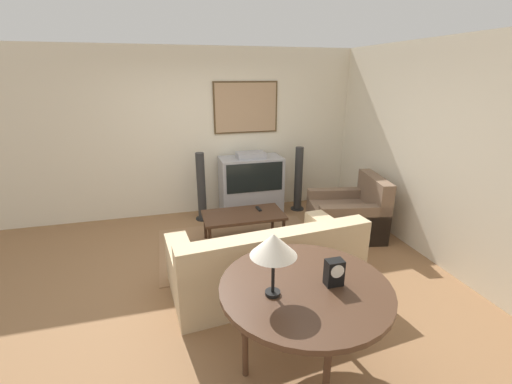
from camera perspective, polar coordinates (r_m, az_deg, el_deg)
The scene contains 14 objects.
ground_plane at distance 4.27m, azimuth -4.85°, elevation -13.31°, with size 12.00×12.00×0.00m, color #8E6642.
wall_back at distance 5.80m, azimuth -9.00°, elevation 9.66°, with size 12.00×0.10×2.70m.
wall_right at distance 4.90m, azimuth 26.70°, elevation 6.06°, with size 0.06×12.00×2.70m.
area_rug at distance 4.87m, azimuth -2.43°, elevation -8.78°, with size 2.24×1.53×0.01m.
tv at distance 5.78m, azimuth -0.85°, elevation 1.16°, with size 1.02×0.53×1.07m.
couch at distance 3.87m, azimuth 1.61°, elevation -11.88°, with size 2.12×1.19×0.82m.
armchair at distance 5.27m, azimuth 15.12°, elevation -3.82°, with size 1.13×1.06×0.89m.
coffee_table at distance 4.79m, azimuth -2.11°, elevation -4.13°, with size 1.12×0.59×0.44m.
console_table at distance 2.69m, azimuth 8.19°, elevation -16.22°, with size 1.29×1.29×0.80m.
table_lamp at distance 2.34m, azimuth 2.94°, elevation -8.96°, with size 0.33×0.33×0.47m.
mantel_clock at distance 2.64m, azimuth 12.90°, elevation -12.93°, with size 0.13×0.10×0.20m.
remote at distance 4.92m, azimuth 0.43°, elevation -2.81°, with size 0.05×0.16×0.02m.
speaker_tower_left at distance 5.59m, azimuth -9.10°, elevation 0.58°, with size 0.23×0.23×1.12m.
speaker_tower_right at distance 5.98m, azimuth 7.07°, elevation 1.91°, with size 0.23×0.23×1.12m.
Camera 1 is at (-0.60, -3.56, 2.29)m, focal length 24.00 mm.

